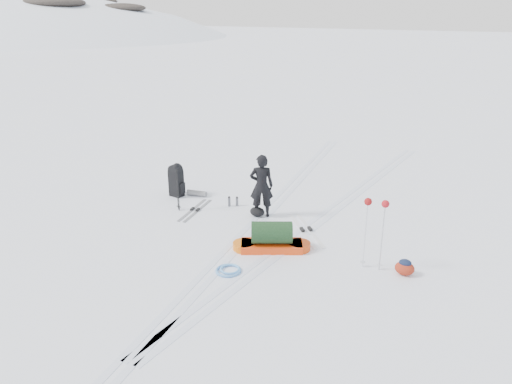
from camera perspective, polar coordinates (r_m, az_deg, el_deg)
ground at (r=11.93m, az=-1.00°, el=-4.69°), size 200.00×200.00×0.00m
ski_tracks at (r=12.43m, az=3.32°, el=-3.61°), size 3.38×17.97×0.01m
skier at (r=12.55m, az=0.63°, el=0.70°), size 0.71×0.60×1.64m
pulk_sled at (r=11.06m, az=1.81°, el=-5.40°), size 1.77×1.17×0.66m
expedition_rucksack at (r=14.19m, az=-8.83°, el=1.20°), size 1.01×0.51×0.94m
ski_poles_black at (r=13.00m, az=-9.04°, el=2.29°), size 0.17×0.16×1.30m
ski_poles_silver at (r=10.14m, az=13.55°, el=-2.12°), size 0.49×0.18×1.54m
touring_skis_grey at (r=13.28m, az=-6.98°, el=-2.05°), size 0.39×1.61×0.06m
touring_skis_white at (r=12.08m, az=5.74°, el=-4.37°), size 1.43×1.72×0.07m
rope_coil at (r=10.31m, az=-3.12°, el=-8.88°), size 0.63×0.63×0.06m
small_daypack at (r=10.55m, az=16.63°, el=-8.25°), size 0.49×0.45×0.34m
thermos_pair at (r=13.44m, az=-2.65°, el=-1.09°), size 0.26×0.20×0.28m
stuff_sack at (r=12.79m, az=0.14°, el=-2.27°), size 0.39×0.30×0.24m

